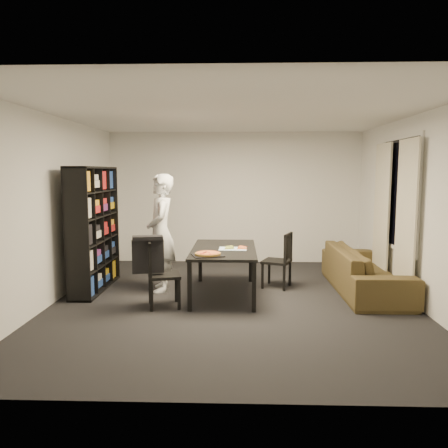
{
  "coord_description": "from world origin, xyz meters",
  "views": [
    {
      "loc": [
        0.07,
        -6.01,
        1.82
      ],
      "look_at": [
        -0.14,
        0.43,
        1.05
      ],
      "focal_mm": 35.0,
      "sensor_mm": 36.0,
      "label": 1
    }
  ],
  "objects_px": {
    "dining_table": "(224,253)",
    "sofa": "(365,270)",
    "baking_tray": "(208,255)",
    "bookshelf": "(94,229)",
    "chair_right": "(282,257)",
    "pepperoni_pizza": "(208,254)",
    "chair_left": "(157,269)",
    "person": "(161,233)"
  },
  "relations": [
    {
      "from": "pepperoni_pizza",
      "to": "chair_left",
      "type": "bearing_deg",
      "value": -174.72
    },
    {
      "from": "baking_tray",
      "to": "pepperoni_pizza",
      "type": "relative_size",
      "value": 1.14
    },
    {
      "from": "chair_left",
      "to": "pepperoni_pizza",
      "type": "bearing_deg",
      "value": -98.42
    },
    {
      "from": "baking_tray",
      "to": "pepperoni_pizza",
      "type": "height_order",
      "value": "pepperoni_pizza"
    },
    {
      "from": "bookshelf",
      "to": "chair_right",
      "type": "bearing_deg",
      "value": 3.02
    },
    {
      "from": "dining_table",
      "to": "pepperoni_pizza",
      "type": "height_order",
      "value": "pepperoni_pizza"
    },
    {
      "from": "baking_tray",
      "to": "pepperoni_pizza",
      "type": "xyz_separation_m",
      "value": [
        0.0,
        0.01,
        0.02
      ]
    },
    {
      "from": "bookshelf",
      "to": "sofa",
      "type": "xyz_separation_m",
      "value": [
        4.17,
        -0.01,
        -0.62
      ]
    },
    {
      "from": "baking_tray",
      "to": "pepperoni_pizza",
      "type": "bearing_deg",
      "value": 80.23
    },
    {
      "from": "chair_left",
      "to": "sofa",
      "type": "height_order",
      "value": "chair_left"
    },
    {
      "from": "bookshelf",
      "to": "chair_left",
      "type": "xyz_separation_m",
      "value": [
        1.15,
        -0.89,
        -0.43
      ]
    },
    {
      "from": "dining_table",
      "to": "baking_tray",
      "type": "xyz_separation_m",
      "value": [
        -0.2,
        -0.57,
        0.07
      ]
    },
    {
      "from": "chair_left",
      "to": "baking_tray",
      "type": "height_order",
      "value": "chair_left"
    },
    {
      "from": "chair_right",
      "to": "baking_tray",
      "type": "distance_m",
      "value": 1.49
    },
    {
      "from": "pepperoni_pizza",
      "to": "bookshelf",
      "type": "bearing_deg",
      "value": 155.57
    },
    {
      "from": "bookshelf",
      "to": "baking_tray",
      "type": "bearing_deg",
      "value": -24.76
    },
    {
      "from": "dining_table",
      "to": "person",
      "type": "bearing_deg",
      "value": 167.84
    },
    {
      "from": "chair_right",
      "to": "person",
      "type": "distance_m",
      "value": 1.92
    },
    {
      "from": "pepperoni_pizza",
      "to": "sofa",
      "type": "xyz_separation_m",
      "value": [
        2.35,
        0.82,
        -0.4
      ]
    },
    {
      "from": "dining_table",
      "to": "person",
      "type": "height_order",
      "value": "person"
    },
    {
      "from": "chair_left",
      "to": "baking_tray",
      "type": "xyz_separation_m",
      "value": [
        0.67,
        0.05,
        0.19
      ]
    },
    {
      "from": "sofa",
      "to": "bookshelf",
      "type": "bearing_deg",
      "value": 89.88
    },
    {
      "from": "dining_table",
      "to": "sofa",
      "type": "bearing_deg",
      "value": 6.89
    },
    {
      "from": "bookshelf",
      "to": "chair_left",
      "type": "height_order",
      "value": "bookshelf"
    },
    {
      "from": "bookshelf",
      "to": "baking_tray",
      "type": "height_order",
      "value": "bookshelf"
    },
    {
      "from": "chair_left",
      "to": "baking_tray",
      "type": "relative_size",
      "value": 2.26
    },
    {
      "from": "pepperoni_pizza",
      "to": "sofa",
      "type": "bearing_deg",
      "value": 19.23
    },
    {
      "from": "bookshelf",
      "to": "sofa",
      "type": "distance_m",
      "value": 4.21
    },
    {
      "from": "bookshelf",
      "to": "chair_right",
      "type": "height_order",
      "value": "bookshelf"
    },
    {
      "from": "dining_table",
      "to": "chair_right",
      "type": "height_order",
      "value": "chair_right"
    },
    {
      "from": "sofa",
      "to": "chair_left",
      "type": "bearing_deg",
      "value": 106.25
    },
    {
      "from": "bookshelf",
      "to": "baking_tray",
      "type": "xyz_separation_m",
      "value": [
        1.82,
        -0.84,
        -0.24
      ]
    },
    {
      "from": "chair_left",
      "to": "chair_right",
      "type": "relative_size",
      "value": 1.04
    },
    {
      "from": "chair_right",
      "to": "bookshelf",
      "type": "bearing_deg",
      "value": -65.53
    },
    {
      "from": "person",
      "to": "dining_table",
      "type": "bearing_deg",
      "value": 67.47
    },
    {
      "from": "baking_tray",
      "to": "dining_table",
      "type": "bearing_deg",
      "value": 70.79
    },
    {
      "from": "dining_table",
      "to": "sofa",
      "type": "distance_m",
      "value": 2.19
    },
    {
      "from": "baking_tray",
      "to": "sofa",
      "type": "height_order",
      "value": "baking_tray"
    },
    {
      "from": "pepperoni_pizza",
      "to": "baking_tray",
      "type": "bearing_deg",
      "value": -99.77
    },
    {
      "from": "chair_right",
      "to": "person",
      "type": "relative_size",
      "value": 0.49
    },
    {
      "from": "person",
      "to": "sofa",
      "type": "relative_size",
      "value": 0.79
    },
    {
      "from": "chair_left",
      "to": "dining_table",
      "type": "bearing_deg",
      "value": -68.25
    }
  ]
}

